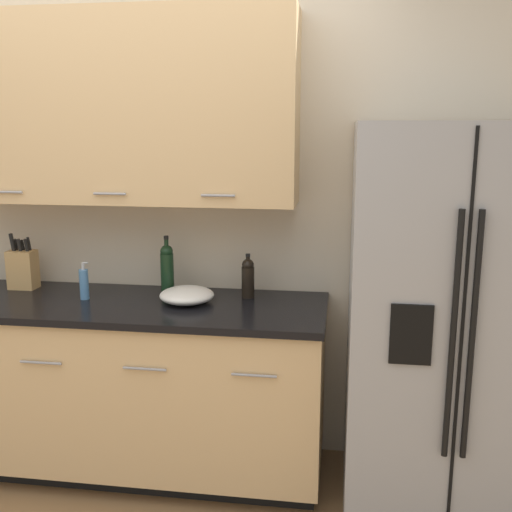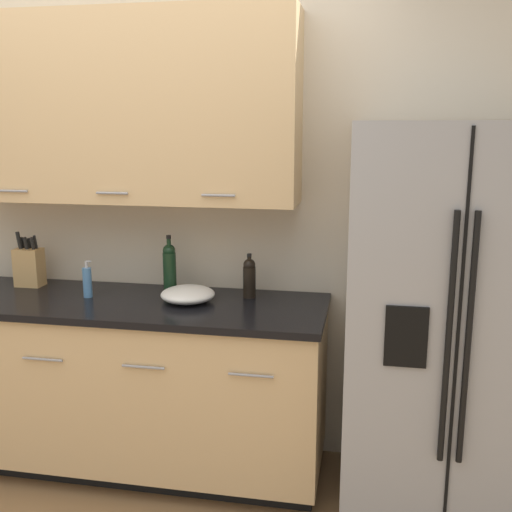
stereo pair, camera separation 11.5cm
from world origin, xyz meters
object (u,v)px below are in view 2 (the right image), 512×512
Objects in this scene: oil_bottle at (249,277)px; mixing_bowl at (188,294)px; soap_dispenser at (87,282)px; refrigerator at (444,328)px; wine_bottle at (170,267)px; knife_block at (29,266)px.

oil_bottle reaches higher than mixing_bowl.
mixing_bowl is (0.52, 0.01, -0.04)m from soap_dispenser.
refrigerator is 1.37m from wine_bottle.
mixing_bowl is (-1.20, 0.11, 0.06)m from refrigerator.
oil_bottle is 0.32m from mixing_bowl.
knife_block is 1.21m from oil_bottle.
mixing_bowl is at bearing 174.84° from refrigerator.
mixing_bowl is at bearing -45.07° from wine_bottle.
soap_dispenser is at bearing -19.89° from knife_block.
refrigerator reaches higher than mixing_bowl.
soap_dispenser is (0.41, -0.15, -0.03)m from knife_block.
wine_bottle is at bearing 169.57° from refrigerator.
knife_block is at bearing 173.49° from refrigerator.
mixing_bowl is (-0.28, -0.13, -0.07)m from oil_bottle.
oil_bottle is at bearing 25.55° from mixing_bowl.
oil_bottle is (0.42, -0.00, -0.03)m from wine_bottle.
refrigerator is 2.15m from knife_block.
oil_bottle is (-0.92, 0.24, 0.13)m from refrigerator.
wine_bottle is 0.42m from oil_bottle.
wine_bottle is 1.14× the size of mixing_bowl.
oil_bottle is (1.21, -0.00, -0.00)m from knife_block.
knife_block is 0.98× the size of wine_bottle.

